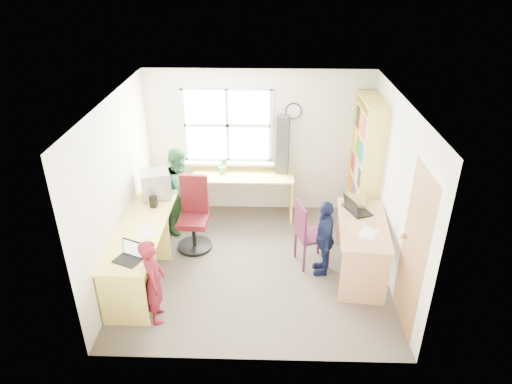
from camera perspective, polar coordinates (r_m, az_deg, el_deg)
room at (r=6.02m, az=0.06°, el=0.74°), size 3.64×3.44×2.44m
l_desk at (r=6.25m, az=-12.30°, el=-6.95°), size 2.38×2.95×0.75m
right_desk at (r=6.30m, az=13.07°, el=-5.48°), size 0.76×1.42×0.79m
bookshelf at (r=7.24m, az=13.40°, el=2.92°), size 0.30×1.02×2.10m
swivel_chair at (r=6.81m, az=-7.75°, el=-3.18°), size 0.54×0.54×1.11m
wooden_chair at (r=6.37m, az=6.50°, el=-4.97°), size 0.52×0.52×0.96m
crt_monitor at (r=6.81m, az=-12.43°, el=0.96°), size 0.50×0.47×0.40m
laptop_left at (r=5.60m, az=-15.50°, el=-7.63°), size 0.38×0.35×0.21m
laptop_right at (r=6.38m, az=12.32°, el=-2.06°), size 0.40×0.44×0.24m
speaker_a at (r=6.59m, az=-12.70°, el=-1.21°), size 0.10×0.10×0.17m
speaker_b at (r=7.00m, az=-12.34°, el=0.72°), size 0.10×0.10×0.19m
cd_tower at (r=7.33m, az=3.36°, el=5.91°), size 0.22×0.20×0.97m
game_box at (r=6.63m, az=12.19°, el=-1.10°), size 0.40×0.40×0.06m
paper_a at (r=6.09m, az=-13.50°, el=-4.79°), size 0.28×0.33×0.00m
paper_b at (r=5.98m, az=13.89°, el=-5.02°), size 0.30×0.34×0.00m
potted_plant at (r=7.41m, az=-4.12°, el=3.25°), size 0.16×0.13×0.28m
person_red at (r=5.54m, az=-12.69°, el=-10.81°), size 0.35×0.45×1.11m
person_green at (r=7.21m, az=-9.34°, el=0.37°), size 0.65×0.76×1.36m
person_navy at (r=6.23m, az=8.55°, el=-5.67°), size 0.28×0.65×1.10m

